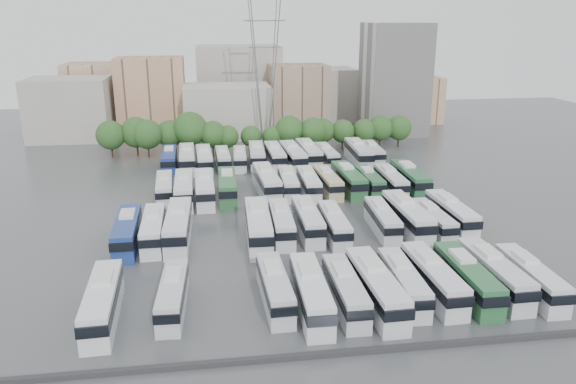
{
  "coord_description": "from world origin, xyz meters",
  "views": [
    {
      "loc": [
        -10.87,
        -73.12,
        27.55
      ],
      "look_at": [
        0.37,
        3.97,
        3.0
      ],
      "focal_mm": 35.0,
      "sensor_mm": 36.0,
      "label": 1
    }
  ],
  "objects": [
    {
      "name": "bus_r0_s13",
      "position": [
        21.44,
        -24.79,
        1.78
      ],
      "size": [
        2.86,
        11.64,
        3.63
      ],
      "rotation": [
        0.0,
        0.0,
        -0.03
      ],
      "color": "silver",
      "rests_on": "ground"
    },
    {
      "name": "bus_r1_s7",
      "position": [
        1.67,
        -4.99,
        1.89
      ],
      "size": [
        2.79,
        12.31,
        3.86
      ],
      "rotation": [
        0.0,
        0.0,
        -0.01
      ],
      "color": "silver",
      "rests_on": "ground"
    },
    {
      "name": "electricity_pylon",
      "position": [
        2.0,
        50.0,
        18.66
      ],
      "size": [
        9.0,
        6.91,
        33.83
      ],
      "color": "slate",
      "rests_on": "ground"
    },
    {
      "name": "bus_r3_s10",
      "position": [
        11.62,
        29.71,
        1.82
      ],
      "size": [
        2.89,
        11.88,
        3.71
      ],
      "rotation": [
        0.0,
        0.0,
        0.03
      ],
      "color": "silver",
      "rests_on": "ground"
    },
    {
      "name": "bus_r3_s13",
      "position": [
        21.24,
        31.14,
        1.75
      ],
      "size": [
        3.04,
        11.44,
        3.56
      ],
      "rotation": [
        0.0,
        0.0,
        -0.05
      ],
      "color": "silver",
      "rests_on": "ground"
    },
    {
      "name": "bus_r0_s8",
      "position": [
        4.9,
        -24.99,
        2.0
      ],
      "size": [
        3.17,
        13.07,
        4.08
      ],
      "rotation": [
        0.0,
        0.0,
        0.03
      ],
      "color": "silver",
      "rests_on": "ground"
    },
    {
      "name": "bus_r1_s0",
      "position": [
        -21.31,
        -5.89,
        1.93
      ],
      "size": [
        3.03,
        12.57,
        3.92
      ],
      "rotation": [
        0.0,
        0.0,
        0.02
      ],
      "color": "navy",
      "rests_on": "ground"
    },
    {
      "name": "bus_r1_s12",
      "position": [
        18.15,
        -6.9,
        1.7
      ],
      "size": [
        2.66,
        11.11,
        3.47
      ],
      "rotation": [
        0.0,
        0.0,
        0.02
      ],
      "color": "silver",
      "rests_on": "ground"
    },
    {
      "name": "ground",
      "position": [
        0.0,
        0.0,
        0.0
      ],
      "size": [
        220.0,
        220.0,
        0.0
      ],
      "primitive_type": "plane",
      "color": "#424447",
      "rests_on": "ground"
    },
    {
      "name": "bus_r0_s2",
      "position": [
        -14.89,
        -23.09,
        1.68
      ],
      "size": [
        2.89,
        11.02,
        3.43
      ],
      "rotation": [
        0.0,
        0.0,
        -0.05
      ],
      "color": "silver",
      "rests_on": "ground"
    },
    {
      "name": "parapet",
      "position": [
        0.0,
        -33.0,
        0.25
      ],
      "size": [
        56.0,
        0.5,
        0.5
      ],
      "primitive_type": "cube",
      "color": "#2D2D30",
      "rests_on": "ground"
    },
    {
      "name": "bus_r1_s10",
      "position": [
        11.58,
        -5.84,
        1.76
      ],
      "size": [
        3.08,
        11.56,
        3.59
      ],
      "rotation": [
        0.0,
        0.0,
        -0.05
      ],
      "color": "silver",
      "rests_on": "ground"
    },
    {
      "name": "bus_r2_s12",
      "position": [
        18.24,
        11.0,
        1.86
      ],
      "size": [
        2.94,
        12.15,
        3.79
      ],
      "rotation": [
        0.0,
        0.0,
        -0.03
      ],
      "color": "silver",
      "rests_on": "ground"
    },
    {
      "name": "bus_r3_s1",
      "position": [
        -18.19,
        31.17,
        1.86
      ],
      "size": [
        2.86,
        12.13,
        3.79
      ],
      "rotation": [
        0.0,
        0.0,
        0.02
      ],
      "color": "navy",
      "rests_on": "ground"
    },
    {
      "name": "bus_r3_s5",
      "position": [
        -5.0,
        30.54,
        1.67
      ],
      "size": [
        2.88,
        10.97,
        3.41
      ],
      "rotation": [
        0.0,
        0.0,
        -0.05
      ],
      "color": "silver",
      "rests_on": "ground"
    },
    {
      "name": "bus_r2_s13",
      "position": [
        21.71,
        11.65,
        2.05
      ],
      "size": [
        3.19,
        13.38,
        4.18
      ],
      "rotation": [
        0.0,
        0.0,
        -0.02
      ],
      "color": "#2A623C",
      "rests_on": "ground"
    },
    {
      "name": "bus_r0_s9",
      "position": [
        8.11,
        -23.86,
        1.76
      ],
      "size": [
        2.93,
        11.53,
        3.59
      ],
      "rotation": [
        0.0,
        0.0,
        -0.04
      ],
      "color": "silver",
      "rests_on": "ground"
    },
    {
      "name": "bus_r2_s4",
      "position": [
        -8.13,
        11.78,
        1.95
      ],
      "size": [
        3.07,
        12.72,
        3.97
      ],
      "rotation": [
        0.0,
        0.0,
        -0.02
      ],
      "color": "#2B6437",
      "rests_on": "ground"
    },
    {
      "name": "bus_r0_s6",
      "position": [
        -1.62,
        -25.05,
        1.92
      ],
      "size": [
        3.02,
        12.54,
        3.92
      ],
      "rotation": [
        0.0,
        0.0,
        -0.02
      ],
      "color": "white",
      "rests_on": "ground"
    },
    {
      "name": "bus_r3_s2",
      "position": [
        -14.88,
        30.6,
        2.01
      ],
      "size": [
        3.23,
        13.15,
        4.1
      ],
      "rotation": [
        0.0,
        0.0,
        0.03
      ],
      "color": "silver",
      "rests_on": "ground"
    },
    {
      "name": "bus_r3_s8",
      "position": [
        4.99,
        29.32,
        2.09
      ],
      "size": [
        3.61,
        13.72,
        4.27
      ],
      "rotation": [
        0.0,
        0.0,
        0.05
      ],
      "color": "silver",
      "rests_on": "ground"
    },
    {
      "name": "bus_r0_s10",
      "position": [
        11.34,
        -23.66,
        1.9
      ],
      "size": [
        2.92,
        12.4,
        3.88
      ],
      "rotation": [
        0.0,
        0.0,
        0.02
      ],
      "color": "silver",
      "rests_on": "ground"
    },
    {
      "name": "bus_r1_s13",
      "position": [
        21.46,
        -5.25,
        1.91
      ],
      "size": [
        2.84,
        12.46,
        3.9
      ],
      "rotation": [
        0.0,
        0.0,
        0.01
      ],
      "color": "silver",
      "rests_on": "ground"
    },
    {
      "name": "bus_r1_s11",
      "position": [
        14.93,
        -5.98,
        2.07
      ],
      "size": [
        3.04,
        13.45,
        4.21
      ],
      "rotation": [
        0.0,
        0.0,
        0.01
      ],
      "color": "silver",
      "rests_on": "ground"
    },
    {
      "name": "bus_r1_s8",
      "position": [
        4.83,
        -6.72,
        1.78
      ],
      "size": [
        2.76,
        11.6,
        3.62
      ],
      "rotation": [
        0.0,
        0.0,
        -0.02
      ],
      "color": "silver",
      "rests_on": "ground"
    },
    {
      "name": "tree_line",
      "position": [
        -2.97,
        42.1,
        4.42
      ],
      "size": [
        66.35,
        7.63,
        8.91
      ],
      "color": "black",
      "rests_on": "ground"
    },
    {
      "name": "bus_r3_s7",
      "position": [
        1.73,
        30.58,
        1.96
      ],
      "size": [
        3.01,
        12.76,
        3.99
      ],
      "rotation": [
        0.0,
        0.0,
        0.02
      ],
      "color": "silver",
      "rests_on": "ground"
    },
    {
      "name": "bus_r2_s11",
      "position": [
        14.91,
        11.92,
        1.74
      ],
      "size": [
        2.49,
        11.32,
        3.55
      ],
      "rotation": [
        0.0,
        0.0,
        0.0
      ],
      "color": "#2B663B",
      "rests_on": "ground"
    },
    {
      "name": "bus_r2_s9",
      "position": [
        8.09,
        12.29,
        1.78
      ],
      "size": [
        2.96,
        11.66,
        3.63
      ],
      "rotation": [
        0.0,
        0.0,
        0.04
      ],
      "color": "#C3B386",
      "rests_on": "ground"
    },
    {
      "name": "bus_r3_s4",
      "position": [
        -8.21,
        30.31,
        1.74
      ],
      "size": [
        2.72,
        11.35,
        3.55
      ],
      "rotation": [
        0.0,
        0.0,
        0.02
      ],
      "color": "silver",
      "rests_on": "ground"
    },
    {
      "name": "bus_r1_s1",
      "position": [
        -18.18,
        -5.36,
        1.86
      ],
      "size": [
        2.82,
        12.1,
        3.78
      ],
      "rotation": [
        0.0,
        0.0,
        0.02
      ],
      "color": "white",
      "rests_on": "ground"
    },
    {
      "name": "bus_r2_s2",
      "position": [
        -14.84,
        11.01,
        1.99
      ],
      "size": [
        3.02,
        12.96,
        4.05
      ],
      "rotation": [
        0.0,
        0.0,
        0.02
      ],
      "color": "silver",
      "rests_on": "ground"
    },
    {
      "name": "bus_r0_s12",
      "position": [
        18.02,
        -23.57,
        1.93
      ],
      "size": [
        2.88,
        12.59,
        3.94
      ],
      "rotation": [
        0.0,
        0.0,
        0.01
      ],
      "color": "silver",
      "rests_on": "ground"
    },
    {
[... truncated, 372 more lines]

